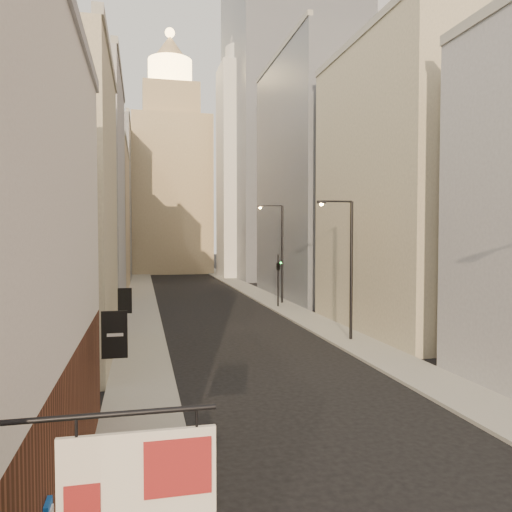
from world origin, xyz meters
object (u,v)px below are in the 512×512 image
at_px(streetlamp_mid, 348,261).
at_px(traffic_light_right, 278,266).
at_px(white_tower, 244,163).
at_px(streetlamp_far, 280,248).
at_px(clock_tower, 171,177).

xyz_separation_m(streetlamp_mid, traffic_light_right, (-0.32, 15.29, -1.23)).
distance_m(white_tower, streetlamp_far, 35.80).
distance_m(white_tower, traffic_light_right, 38.65).
bearing_deg(white_tower, clock_tower, 128.16).
distance_m(streetlamp_mid, traffic_light_right, 15.34).
xyz_separation_m(clock_tower, streetlamp_far, (7.75, -47.18, -12.07)).
distance_m(white_tower, streetlamp_mid, 52.69).
relative_size(streetlamp_mid, traffic_light_right, 1.79).
relative_size(white_tower, streetlamp_mid, 4.64).
xyz_separation_m(white_tower, streetlamp_mid, (-3.72, -50.80, -13.50)).
bearing_deg(white_tower, streetlamp_far, -95.60).
bearing_deg(clock_tower, traffic_light_right, -82.00).
xyz_separation_m(clock_tower, traffic_light_right, (6.96, -49.51, -13.76)).
height_order(streetlamp_mid, traffic_light_right, streetlamp_mid).
bearing_deg(clock_tower, streetlamp_far, -80.68).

